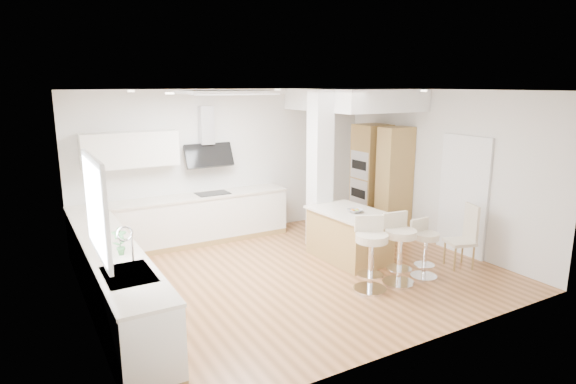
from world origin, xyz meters
TOP-DOWN VIEW (x-y plane):
  - ground at (0.00, 0.00)m, footprint 6.00×6.00m
  - ceiling at (0.00, 0.00)m, footprint 6.00×5.00m
  - wall_back at (0.00, 2.50)m, footprint 6.00×0.04m
  - wall_left at (-3.00, 0.00)m, footprint 0.04×5.00m
  - wall_right at (3.00, 0.00)m, footprint 0.04×5.00m
  - skylight at (-0.79, 0.60)m, footprint 4.10×2.10m
  - window_left at (-2.96, -0.90)m, footprint 0.06×1.28m
  - doorway_right at (2.97, -0.60)m, footprint 0.05×1.00m
  - counter_left at (-2.70, 0.23)m, footprint 0.63×4.50m
  - counter_back at (-0.91, 2.22)m, footprint 3.62×0.63m
  - pillar at (1.05, 0.95)m, footprint 0.35×0.35m
  - soffit at (2.10, 1.40)m, footprint 1.78×2.20m
  - oven_column at (2.68, 1.23)m, footprint 0.63×1.21m
  - peninsula at (1.10, 0.12)m, footprint 0.99×1.43m
  - bar_stool_a at (0.60, -1.05)m, footprint 0.64×0.64m
  - bar_stool_b at (1.11, -1.07)m, footprint 0.54×0.54m
  - bar_stool_c at (1.61, -1.08)m, footprint 0.41×0.41m
  - dining_chair at (2.50, -1.10)m, footprint 0.51×0.51m

SIDE VIEW (x-z plane):
  - ground at x=0.00m, z-range 0.00..0.00m
  - ceiling at x=0.00m, z-range -0.01..0.01m
  - peninsula at x=1.10m, z-range -0.03..0.87m
  - counter_left at x=-2.70m, z-range -0.22..1.13m
  - bar_stool_c at x=1.61m, z-range 0.06..0.95m
  - dining_chair at x=2.50m, z-range 0.04..1.07m
  - bar_stool_b at x=1.11m, z-range 0.07..1.12m
  - bar_stool_a at x=0.60m, z-range 0.07..1.13m
  - counter_back at x=-0.91m, z-range -0.55..1.95m
  - doorway_right at x=2.97m, z-range -0.05..2.05m
  - oven_column at x=2.68m, z-range 0.00..2.10m
  - wall_back at x=0.00m, z-range 0.00..2.80m
  - wall_left at x=-3.00m, z-range 0.00..2.80m
  - wall_right at x=3.00m, z-range 0.00..2.80m
  - pillar at x=1.05m, z-range 0.00..2.80m
  - window_left at x=-2.96m, z-range 1.16..2.23m
  - soffit at x=2.10m, z-range 2.40..2.80m
  - skylight at x=-0.79m, z-range 2.74..2.80m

